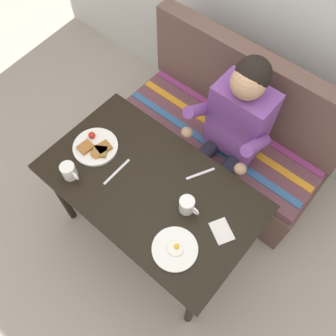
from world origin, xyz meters
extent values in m
plane|color=#A69C90|center=(0.00, 0.00, 0.00)|extent=(8.00, 8.00, 0.00)
cube|color=black|center=(0.00, 0.00, 0.71)|extent=(1.20, 0.70, 0.04)
cylinder|color=black|center=(-0.54, -0.29, 0.34)|extent=(0.05, 0.05, 0.69)
cylinder|color=black|center=(0.54, -0.29, 0.34)|extent=(0.05, 0.05, 0.69)
cylinder|color=black|center=(-0.54, 0.29, 0.34)|extent=(0.05, 0.05, 0.69)
cylinder|color=black|center=(0.54, 0.29, 0.34)|extent=(0.05, 0.05, 0.69)
cube|color=brown|center=(0.00, 0.72, 0.20)|extent=(1.44, 0.56, 0.40)
cube|color=brown|center=(0.00, 0.72, 0.43)|extent=(1.40, 0.52, 0.06)
cube|color=brown|center=(0.00, 0.94, 0.73)|extent=(1.44, 0.12, 0.54)
cube|color=#336099|center=(0.00, 0.58, 0.46)|extent=(1.38, 0.05, 0.01)
cube|color=orange|center=(0.00, 0.72, 0.46)|extent=(1.38, 0.05, 0.01)
cube|color=#93387A|center=(0.00, 0.86, 0.46)|extent=(1.38, 0.05, 0.01)
cube|color=#744090|center=(0.12, 0.66, 0.76)|extent=(0.34, 0.22, 0.48)
sphere|color=tan|center=(0.12, 0.64, 1.09)|extent=(0.19, 0.19, 0.19)
sphere|color=black|center=(0.12, 0.67, 1.12)|extent=(0.19, 0.19, 0.19)
cylinder|color=#744090|center=(-0.07, 0.52, 0.83)|extent=(0.07, 0.29, 0.23)
cylinder|color=#744090|center=(0.31, 0.52, 0.83)|extent=(0.07, 0.29, 0.23)
sphere|color=tan|center=(-0.07, 0.40, 0.73)|extent=(0.07, 0.07, 0.07)
sphere|color=tan|center=(0.31, 0.40, 0.73)|extent=(0.07, 0.07, 0.07)
cylinder|color=#232333|center=(0.04, 0.49, 0.52)|extent=(0.09, 0.34, 0.09)
cylinder|color=#232333|center=(0.04, 0.32, 0.26)|extent=(0.08, 0.08, 0.52)
cube|color=black|center=(0.04, 0.26, 0.03)|extent=(0.09, 0.20, 0.05)
cylinder|color=#232333|center=(0.21, 0.49, 0.52)|extent=(0.09, 0.34, 0.09)
cylinder|color=#232333|center=(0.21, 0.32, 0.26)|extent=(0.08, 0.08, 0.52)
cube|color=black|center=(0.21, 0.26, 0.03)|extent=(0.09, 0.20, 0.05)
cylinder|color=white|center=(-0.40, -0.02, 0.74)|extent=(0.26, 0.26, 0.02)
cube|color=#905C29|center=(-0.35, 0.00, 0.76)|extent=(0.08, 0.09, 0.02)
cube|color=olive|center=(-0.35, -0.03, 0.76)|extent=(0.10, 0.10, 0.02)
cube|color=#9C5F2B|center=(-0.43, -0.06, 0.76)|extent=(0.07, 0.09, 0.02)
sphere|color=red|center=(-0.46, 0.01, 0.76)|extent=(0.04, 0.04, 0.04)
ellipsoid|color=#CC6623|center=(-0.35, -0.06, 0.76)|extent=(0.06, 0.05, 0.02)
cylinder|color=white|center=(0.33, -0.18, 0.74)|extent=(0.23, 0.23, 0.01)
ellipsoid|color=white|center=(0.33, -0.18, 0.75)|extent=(0.09, 0.08, 0.01)
sphere|color=yellow|center=(0.33, -0.17, 0.76)|extent=(0.03, 0.03, 0.03)
cylinder|color=white|center=(0.24, 0.02, 0.78)|extent=(0.08, 0.08, 0.10)
cylinder|color=brown|center=(0.24, 0.02, 0.82)|extent=(0.07, 0.07, 0.01)
torus|color=white|center=(0.29, 0.02, 0.78)|extent=(0.05, 0.01, 0.05)
cylinder|color=white|center=(-0.37, -0.23, 0.78)|extent=(0.08, 0.08, 0.10)
cylinder|color=brown|center=(-0.37, -0.23, 0.82)|extent=(0.07, 0.07, 0.01)
torus|color=white|center=(-0.32, -0.23, 0.78)|extent=(0.05, 0.01, 0.05)
cube|color=silver|center=(0.45, 0.04, 0.73)|extent=(0.15, 0.14, 0.01)
cube|color=silver|center=(0.16, 0.23, 0.73)|extent=(0.09, 0.16, 0.00)
cube|color=silver|center=(-0.19, -0.06, 0.73)|extent=(0.02, 0.20, 0.00)
camera|label=1|loc=(0.64, -0.60, 2.43)|focal=37.89mm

